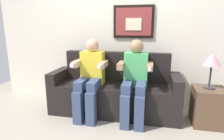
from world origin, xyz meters
The scene contains 7 objects.
ground_plane centered at (0.00, 0.00, 0.00)m, with size 5.56×5.56×0.00m, color #9E9384.
back_wall_assembly centered at (0.01, 0.76, 1.30)m, with size 4.28×0.10×2.60m.
couch centered at (0.00, 0.33, 0.31)m, with size 1.88×0.58×0.90m.
person_on_left centered at (-0.32, 0.16, 0.61)m, with size 0.46×0.56×1.11m.
person_on_right centered at (0.32, 0.16, 0.61)m, with size 0.46×0.56×1.11m.
side_table_right centered at (1.29, 0.22, 0.25)m, with size 0.40×0.40×0.50m.
table_lamp centered at (1.27, 0.23, 0.86)m, with size 0.22×0.22×0.46m.
Camera 1 is at (0.53, -2.34, 1.30)m, focal length 30.65 mm.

